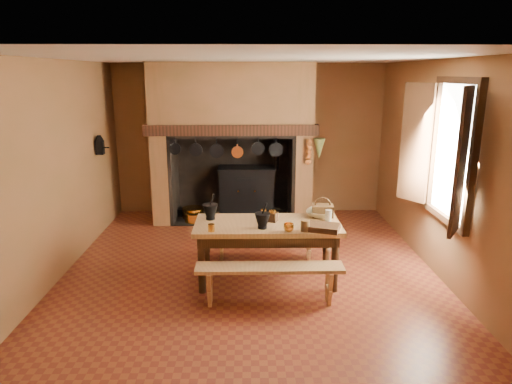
% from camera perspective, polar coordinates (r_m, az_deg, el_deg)
% --- Properties ---
extents(floor, '(5.50, 5.50, 0.00)m').
position_cam_1_polar(floor, '(6.38, -0.76, -9.62)').
color(floor, brown).
rests_on(floor, ground).
extents(ceiling, '(5.50, 5.50, 0.00)m').
position_cam_1_polar(ceiling, '(5.81, -0.86, 16.42)').
color(ceiling, silver).
rests_on(ceiling, back_wall).
extents(back_wall, '(5.00, 0.02, 2.80)m').
position_cam_1_polar(back_wall, '(8.65, -0.87, 6.54)').
color(back_wall, brown).
rests_on(back_wall, floor).
extents(wall_left, '(0.02, 5.50, 2.80)m').
position_cam_1_polar(wall_left, '(6.44, -23.68, 2.48)').
color(wall_left, brown).
rests_on(wall_left, floor).
extents(wall_right, '(0.02, 5.50, 2.80)m').
position_cam_1_polar(wall_right, '(6.45, 22.02, 2.67)').
color(wall_right, brown).
rests_on(wall_right, floor).
extents(wall_front, '(5.00, 0.02, 2.80)m').
position_cam_1_polar(wall_front, '(3.30, -0.62, -7.10)').
color(wall_front, brown).
rests_on(wall_front, floor).
extents(chimney_breast, '(2.95, 0.96, 2.80)m').
position_cam_1_polar(chimney_breast, '(8.17, -3.01, 8.96)').
color(chimney_breast, brown).
rests_on(chimney_breast, floor).
extents(iron_range, '(1.12, 0.55, 1.60)m').
position_cam_1_polar(iron_range, '(8.53, -1.13, 0.15)').
color(iron_range, black).
rests_on(iron_range, floor).
extents(hearth_pans, '(0.51, 0.62, 0.20)m').
position_cam_1_polar(hearth_pans, '(8.48, -7.95, -2.81)').
color(hearth_pans, gold).
rests_on(hearth_pans, floor).
extents(hanging_pans, '(1.92, 0.29, 0.27)m').
position_cam_1_polar(hanging_pans, '(7.73, -3.38, 5.25)').
color(hanging_pans, black).
rests_on(hanging_pans, chimney_breast).
extents(onion_string, '(0.12, 0.10, 0.46)m').
position_cam_1_polar(onion_string, '(7.78, 6.56, 5.01)').
color(onion_string, '#973F1B').
rests_on(onion_string, chimney_breast).
extents(herb_bunch, '(0.20, 0.20, 0.35)m').
position_cam_1_polar(herb_bunch, '(7.80, 7.89, 5.36)').
color(herb_bunch, '#5F6C33').
rests_on(herb_bunch, chimney_breast).
extents(window, '(0.39, 1.75, 1.76)m').
position_cam_1_polar(window, '(5.98, 22.42, 4.68)').
color(window, white).
rests_on(window, wall_right).
extents(wall_coffee_mill, '(0.23, 0.16, 0.31)m').
position_cam_1_polar(wall_coffee_mill, '(7.82, -18.96, 5.75)').
color(wall_coffee_mill, black).
rests_on(wall_coffee_mill, wall_left).
extents(work_table, '(1.83, 0.81, 0.79)m').
position_cam_1_polar(work_table, '(5.79, 1.45, -5.05)').
color(work_table, tan).
rests_on(work_table, floor).
extents(bench_front, '(1.70, 0.30, 0.48)m').
position_cam_1_polar(bench_front, '(5.35, 1.70, -10.40)').
color(bench_front, tan).
rests_on(bench_front, floor).
extents(bench_back, '(1.54, 0.27, 0.43)m').
position_cam_1_polar(bench_back, '(6.54, 1.18, -5.90)').
color(bench_back, tan).
rests_on(bench_back, floor).
extents(mortar_large, '(0.20, 0.20, 0.34)m').
position_cam_1_polar(mortar_large, '(5.88, -5.73, -2.38)').
color(mortar_large, black).
rests_on(mortar_large, work_table).
extents(mortar_small, '(0.19, 0.19, 0.33)m').
position_cam_1_polar(mortar_small, '(5.52, 0.81, -3.51)').
color(mortar_small, black).
rests_on(mortar_small, work_table).
extents(coffee_grinder, '(0.18, 0.15, 0.18)m').
position_cam_1_polar(coffee_grinder, '(5.79, 2.08, -3.03)').
color(coffee_grinder, black).
rests_on(coffee_grinder, work_table).
extents(brass_mug_a, '(0.10, 0.10, 0.09)m').
position_cam_1_polar(brass_mug_a, '(5.46, -5.61, -4.47)').
color(brass_mug_a, gold).
rests_on(brass_mug_a, work_table).
extents(brass_mug_b, '(0.08, 0.08, 0.08)m').
position_cam_1_polar(brass_mug_b, '(6.05, 0.95, -2.53)').
color(brass_mug_b, gold).
rests_on(brass_mug_b, work_table).
extents(mixing_bowl, '(0.45, 0.45, 0.09)m').
position_cam_1_polar(mixing_bowl, '(6.05, 7.98, -2.64)').
color(mixing_bowl, beige).
rests_on(mixing_bowl, work_table).
extents(stoneware_crock, '(0.14, 0.14, 0.14)m').
position_cam_1_polar(stoneware_crock, '(5.47, 6.17, -4.20)').
color(stoneware_crock, brown).
rests_on(stoneware_crock, work_table).
extents(glass_jar, '(0.11, 0.11, 0.15)m').
position_cam_1_polar(glass_jar, '(5.88, 9.04, -2.90)').
color(glass_jar, beige).
rests_on(glass_jar, work_table).
extents(wicker_basket, '(0.29, 0.22, 0.26)m').
position_cam_1_polar(wicker_basket, '(6.05, 8.33, -2.24)').
color(wicker_basket, '#4B2F16').
rests_on(wicker_basket, work_table).
extents(wooden_tray, '(0.46, 0.39, 0.07)m').
position_cam_1_polar(wooden_tray, '(5.55, 8.33, -4.39)').
color(wooden_tray, black).
rests_on(wooden_tray, work_table).
extents(brass_cup, '(0.15, 0.15, 0.10)m').
position_cam_1_polar(brass_cup, '(5.45, 4.11, -4.44)').
color(brass_cup, gold).
rests_on(brass_cup, work_table).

